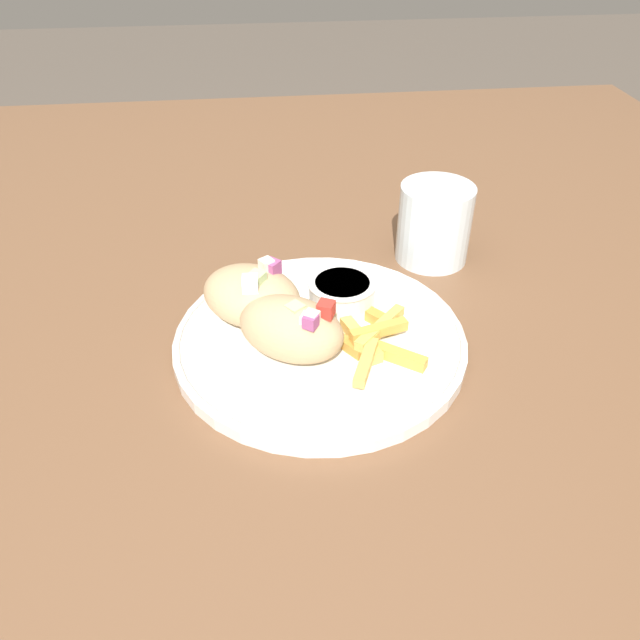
{
  "coord_description": "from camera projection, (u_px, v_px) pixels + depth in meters",
  "views": [
    {
      "loc": [
        -0.02,
        -0.54,
        1.13
      ],
      "look_at": [
        0.04,
        -0.05,
        0.76
      ],
      "focal_mm": 35.0,
      "sensor_mm": 36.0,
      "label": 1
    }
  ],
  "objects": [
    {
      "name": "sauce_ramekin",
      "position": [
        342.0,
        290.0,
        0.66
      ],
      "size": [
        0.07,
        0.07,
        0.03
      ],
      "color": "white",
      "rests_on": "plate"
    },
    {
      "name": "table",
      "position": [
        283.0,
        359.0,
        0.71
      ],
      "size": [
        1.53,
        1.53,
        0.72
      ],
      "color": "brown",
      "rests_on": "ground_plane"
    },
    {
      "name": "fries_pile",
      "position": [
        370.0,
        337.0,
        0.61
      ],
      "size": [
        0.11,
        0.14,
        0.02
      ],
      "color": "gold",
      "rests_on": "plate"
    },
    {
      "name": "plate",
      "position": [
        320.0,
        339.0,
        0.63
      ],
      "size": [
        0.29,
        0.29,
        0.02
      ],
      "color": "white",
      "rests_on": "table"
    },
    {
      "name": "pita_sandwich_far",
      "position": [
        252.0,
        295.0,
        0.64
      ],
      "size": [
        0.13,
        0.13,
        0.06
      ],
      "rotation": [
        0.0,
        0.0,
        -0.66
      ],
      "color": "tan",
      "rests_on": "plate"
    },
    {
      "name": "water_glass",
      "position": [
        434.0,
        227.0,
        0.75
      ],
      "size": [
        0.09,
        0.09,
        0.09
      ],
      "color": "silver",
      "rests_on": "table"
    },
    {
      "name": "pita_sandwich_near",
      "position": [
        292.0,
        328.0,
        0.59
      ],
      "size": [
        0.13,
        0.12,
        0.07
      ],
      "rotation": [
        0.0,
        0.0,
        -0.56
      ],
      "color": "tan",
      "rests_on": "plate"
    }
  ]
}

